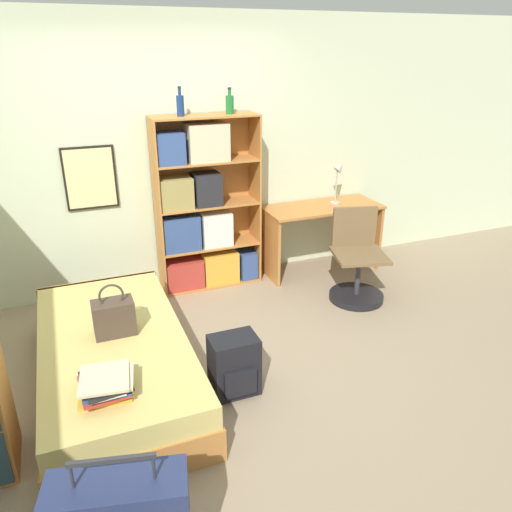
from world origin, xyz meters
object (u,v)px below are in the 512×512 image
book_stack_on_bed (106,384)px  desk (321,225)px  handbag (114,317)px  backpack (234,366)px  desk_chair (357,272)px  bottle_green (180,105)px  bed (115,359)px  desk_lamp (339,174)px  bookcase (201,214)px  bottle_brown (230,104)px

book_stack_on_bed → desk: bearing=37.5°
handbag → backpack: size_ratio=0.89×
desk → desk_chair: desk_chair is taller
book_stack_on_bed → bottle_green: bottle_green is taller
bed → desk_lamp: bearing=26.4°
desk_lamp → desk_chair: bearing=-104.3°
bookcase → bottle_green: size_ratio=6.65×
book_stack_on_bed → desk_chair: size_ratio=0.42×
bed → handbag: bearing=30.7°
handbag → bottle_green: size_ratio=1.51×
handbag → desk_lamp: size_ratio=0.84×
bottle_green → bottle_brown: bearing=-0.5°
desk → backpack: desk is taller
bottle_brown → handbag: bearing=-135.8°
handbag → desk_chair: (2.32, 0.49, -0.26)m
bottle_brown → backpack: 2.43m
bottle_green → desk: 1.94m
desk_chair → bookcase: bearing=147.5°
bottle_green → desk: (1.45, -0.09, -1.29)m
book_stack_on_bed → bed: bearing=81.0°
desk → desk_lamp: size_ratio=2.68×
book_stack_on_bed → bottle_green: (1.01, 1.98, 1.34)m
handbag → desk_chair: desk_chair is taller
handbag → book_stack_on_bed: bearing=-101.4°
bottle_green → desk_chair: bottle_green is taller
bottle_brown → desk_chair: bearing=-39.6°
bed → desk_chair: size_ratio=2.33×
bottle_brown → desk_lamp: 1.40m
bookcase → desk_lamp: size_ratio=3.67×
bookcase → bottle_green: bearing=-176.3°
bottle_brown → desk_chair: bottle_brown is taller
desk → bottle_green: bearing=176.4°
desk → bed: bearing=-152.3°
bottle_green → book_stack_on_bed: bearing=-117.1°
desk → book_stack_on_bed: bearing=-142.5°
book_stack_on_bed → desk_lamp: 3.32m
backpack → bottle_green: bearing=85.5°
bottle_green → desk_lamp: bottle_green is taller
desk → desk_lamp: desk_lamp is taller
handbag → bottle_brown: bottle_brown is taller
bed → desk_lamp: (2.55, 1.26, 0.85)m
bottle_green → desk_chair: 2.26m
desk → desk_chair: (0.00, -0.73, -0.24)m
book_stack_on_bed → bottle_green: size_ratio=1.43×
handbag → bookcase: bookcase is taller
desk → handbag: bearing=-152.4°
bed → backpack: 0.88m
bottle_brown → desk_lamp: bearing=-2.9°
handbag → bottle_brown: bearing=44.2°
desk_chair → desk: bearing=90.0°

